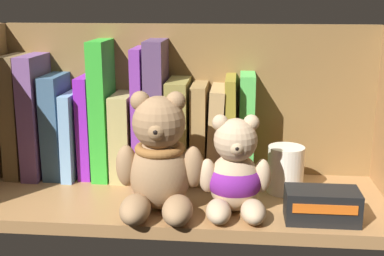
% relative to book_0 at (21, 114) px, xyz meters
% --- Properties ---
extents(shelf_board, '(0.66, 0.24, 0.02)m').
position_rel_book_0_xyz_m(shelf_board, '(0.30, -0.09, -0.12)').
color(shelf_board, '#9E7042').
rests_on(shelf_board, ground).
extents(shelf_back_panel, '(0.69, 0.01, 0.29)m').
position_rel_book_0_xyz_m(shelf_back_panel, '(0.30, 0.04, 0.02)').
color(shelf_back_panel, brown).
rests_on(shelf_back_panel, ground).
extents(book_0, '(0.03, 0.12, 0.22)m').
position_rel_book_0_xyz_m(book_0, '(0.00, 0.00, 0.00)').
color(book_0, brown).
rests_on(book_0, shelf_board).
extents(book_1, '(0.03, 0.13, 0.22)m').
position_rel_book_0_xyz_m(book_1, '(0.03, 0.00, 0.00)').
color(book_1, '#6D487E').
rests_on(book_1, shelf_board).
extents(book_2, '(0.03, 0.11, 0.18)m').
position_rel_book_0_xyz_m(book_2, '(0.07, 0.00, -0.02)').
color(book_2, '#385774').
rests_on(book_2, shelf_board).
extents(book_3, '(0.02, 0.12, 0.15)m').
position_rel_book_0_xyz_m(book_3, '(0.10, 0.00, -0.03)').
color(book_3, '#78A4CD').
rests_on(book_3, shelf_board).
extents(book_4, '(0.02, 0.09, 0.18)m').
position_rel_book_0_xyz_m(book_4, '(0.13, 0.00, -0.02)').
color(book_4, purple).
rests_on(book_4, shelf_board).
extents(book_5, '(0.03, 0.11, 0.24)m').
position_rel_book_0_xyz_m(book_5, '(0.16, 0.00, 0.01)').
color(book_5, green).
rests_on(book_5, shelf_board).
extents(book_6, '(0.03, 0.12, 0.15)m').
position_rel_book_0_xyz_m(book_6, '(0.19, 0.00, -0.03)').
color(book_6, tan).
rests_on(book_6, shelf_board).
extents(book_7, '(0.02, 0.10, 0.23)m').
position_rel_book_0_xyz_m(book_7, '(0.22, 0.00, 0.01)').
color(book_7, purple).
rests_on(book_7, shelf_board).
extents(book_8, '(0.03, 0.12, 0.25)m').
position_rel_book_0_xyz_m(book_8, '(0.25, 0.00, 0.01)').
color(book_8, '#563C62').
rests_on(book_8, shelf_board).
extents(book_9, '(0.04, 0.14, 0.18)m').
position_rel_book_0_xyz_m(book_9, '(0.29, 0.00, -0.02)').
color(book_9, olive).
rests_on(book_9, shelf_board).
extents(book_10, '(0.03, 0.11, 0.17)m').
position_rel_book_0_xyz_m(book_10, '(0.33, 0.00, -0.02)').
color(book_10, olive).
rests_on(book_10, shelf_board).
extents(book_11, '(0.03, 0.15, 0.17)m').
position_rel_book_0_xyz_m(book_11, '(0.36, 0.00, -0.03)').
color(book_11, tan).
rests_on(book_11, shelf_board).
extents(book_12, '(0.02, 0.14, 0.19)m').
position_rel_book_0_xyz_m(book_12, '(0.38, 0.00, -0.02)').
color(book_12, olive).
rests_on(book_12, shelf_board).
extents(book_13, '(0.03, 0.09, 0.19)m').
position_rel_book_0_xyz_m(book_13, '(0.41, 0.00, -0.01)').
color(book_13, '#4FB94D').
rests_on(book_13, shelf_board).
extents(teddy_bear_larger, '(0.13, 0.14, 0.18)m').
position_rel_book_0_xyz_m(teddy_bear_larger, '(0.28, -0.15, -0.03)').
color(teddy_bear_larger, '#93704C').
rests_on(teddy_bear_larger, shelf_board).
extents(teddy_bear_smaller, '(0.11, 0.12, 0.15)m').
position_rel_book_0_xyz_m(teddy_bear_smaller, '(0.39, -0.15, -0.05)').
color(teddy_bear_smaller, tan).
rests_on(teddy_bear_smaller, shelf_board).
extents(pillar_candle, '(0.06, 0.06, 0.08)m').
position_rel_book_0_xyz_m(pillar_candle, '(0.47, -0.06, -0.07)').
color(pillar_candle, silver).
rests_on(pillar_candle, shelf_board).
extents(small_product_box, '(0.11, 0.06, 0.05)m').
position_rel_book_0_xyz_m(small_product_box, '(0.52, -0.17, -0.09)').
color(small_product_box, black).
rests_on(small_product_box, shelf_board).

